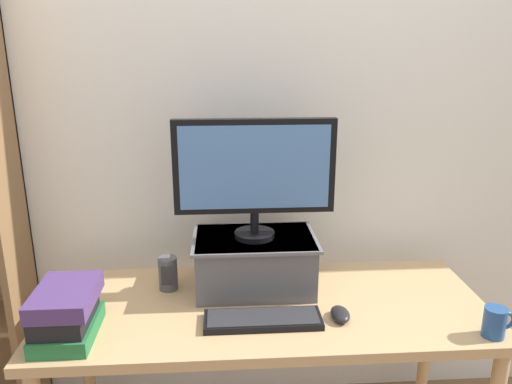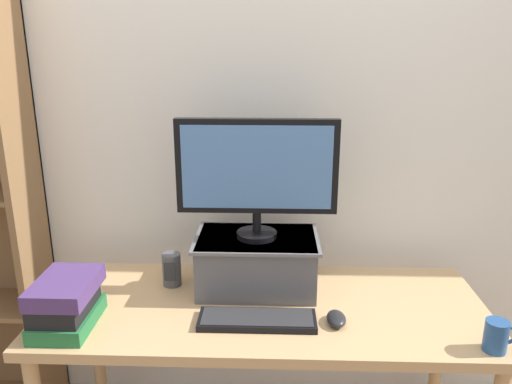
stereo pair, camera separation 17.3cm
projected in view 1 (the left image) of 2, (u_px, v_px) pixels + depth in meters
The scene contains 9 objects.
back_wall at pixel (257, 119), 2.08m from camera, with size 7.00×0.08×2.60m.
desk at pixel (266, 321), 1.82m from camera, with size 1.58×0.65×0.70m.
riser_box at pixel (255, 261), 1.90m from camera, with size 0.46×0.31×0.21m.
computer_monitor at pixel (254, 171), 1.80m from camera, with size 0.58×0.15×0.44m.
keyboard at pixel (263, 320), 1.67m from camera, with size 0.40×0.13×0.02m.
computer_mouse at pixel (340, 314), 1.70m from camera, with size 0.06×0.10×0.04m.
book_stack at pixel (66, 313), 1.58m from camera, with size 0.18×0.27×0.17m.
coffee_mug at pixel (495, 322), 1.59m from camera, with size 0.10×0.07×0.10m.
desk_speaker at pixel (168, 273), 1.89m from camera, with size 0.07×0.08×0.13m.
Camera 1 is at (-0.15, -1.60, 1.61)m, focal length 35.00 mm.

